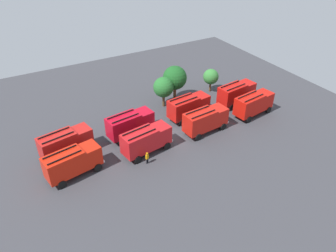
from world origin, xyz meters
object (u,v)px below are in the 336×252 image
(fire_truck_6, at_px, (189,106))
(firefighter_0, at_px, (147,158))
(tree_1, at_px, (175,78))
(fire_truck_1, at_px, (146,139))
(tree_0, at_px, (163,87))
(fire_truck_2, at_px, (205,120))
(fire_truck_7, at_px, (236,93))
(tree_2, at_px, (211,77))
(firefighter_1, at_px, (154,135))
(fire_truck_3, at_px, (254,103))
(traffic_cone_0, at_px, (257,102))
(fire_truck_5, at_px, (130,124))
(fire_truck_4, at_px, (66,142))
(fire_truck_0, at_px, (73,162))

(fire_truck_6, distance_m, firefighter_0, 13.00)
(tree_1, bearing_deg, fire_truck_1, -135.07)
(fire_truck_1, xyz_separation_m, tree_0, (8.28, 10.07, 1.43))
(fire_truck_2, xyz_separation_m, fire_truck_7, (9.59, 4.44, 0.00))
(fire_truck_6, xyz_separation_m, tree_2, (8.54, 5.87, 0.78))
(firefighter_1, height_order, tree_1, tree_1)
(fire_truck_3, height_order, tree_2, tree_2)
(firefighter_0, relative_size, firefighter_1, 0.96)
(fire_truck_2, relative_size, traffic_cone_0, 10.57)
(fire_truck_2, height_order, fire_truck_6, same)
(tree_2, bearing_deg, fire_truck_7, -79.88)
(fire_truck_1, xyz_separation_m, firefighter_1, (2.20, 1.95, -1.16))
(tree_2, bearing_deg, fire_truck_1, -150.01)
(fire_truck_5, relative_size, firefighter_0, 4.41)
(fire_truck_3, height_order, fire_truck_7, same)
(fire_truck_6, height_order, tree_1, tree_1)
(fire_truck_1, xyz_separation_m, fire_truck_4, (-9.72, 4.73, 0.00))
(fire_truck_0, distance_m, fire_truck_4, 4.44)
(firefighter_0, xyz_separation_m, tree_0, (9.27, 12.27, 2.63))
(fire_truck_2, bearing_deg, fire_truck_1, 176.20)
(fire_truck_3, bearing_deg, tree_1, 121.11)
(fire_truck_5, distance_m, traffic_cone_0, 23.25)
(fire_truck_6, bearing_deg, fire_truck_1, -160.79)
(fire_truck_6, distance_m, traffic_cone_0, 13.17)
(fire_truck_6, xyz_separation_m, firefighter_1, (-7.71, -2.83, -1.16))
(fire_truck_7, xyz_separation_m, tree_1, (-8.54, 6.36, 2.14))
(fire_truck_6, bearing_deg, traffic_cone_0, -15.15)
(fire_truck_0, xyz_separation_m, fire_truck_5, (9.75, 4.42, 0.00))
(tree_2, bearing_deg, firefighter_0, -146.54)
(fire_truck_2, bearing_deg, tree_1, 79.66)
(fire_truck_3, bearing_deg, firefighter_1, 166.98)
(fire_truck_6, distance_m, fire_truck_7, 9.62)
(fire_truck_0, distance_m, firefighter_1, 12.40)
(fire_truck_4, distance_m, traffic_cone_0, 32.64)
(fire_truck_3, height_order, fire_truck_5, same)
(fire_truck_2, relative_size, tree_1, 1.16)
(fire_truck_6, height_order, fire_truck_7, same)
(fire_truck_2, xyz_separation_m, fire_truck_5, (-10.23, 4.55, 0.00))
(fire_truck_1, bearing_deg, fire_truck_5, 84.88)
(traffic_cone_0, bearing_deg, firefighter_1, -177.58)
(fire_truck_0, height_order, fire_truck_2, same)
(fire_truck_6, relative_size, firefighter_1, 4.20)
(fire_truck_2, distance_m, fire_truck_6, 4.61)
(fire_truck_1, height_order, fire_truck_6, same)
(fire_truck_3, relative_size, fire_truck_6, 1.00)
(fire_truck_4, height_order, traffic_cone_0, fire_truck_4)
(fire_truck_3, bearing_deg, fire_truck_6, 147.51)
(fire_truck_2, height_order, tree_1, tree_1)
(tree_1, distance_m, tree_2, 7.59)
(firefighter_0, relative_size, traffic_cone_0, 2.42)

